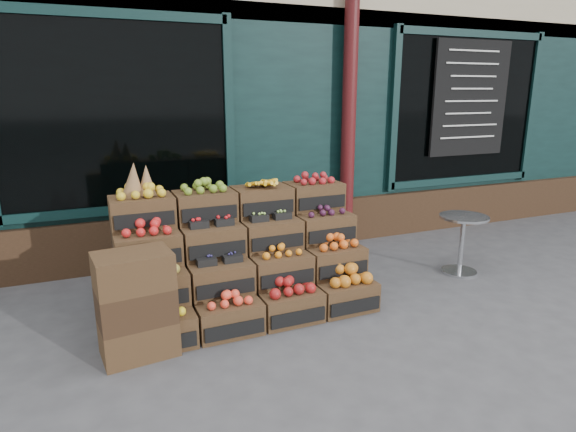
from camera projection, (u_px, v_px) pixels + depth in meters
name	position (u px, v px, depth m)	size (l,w,h in m)	color
ground	(339.00, 324.00, 4.28)	(60.00, 60.00, 0.00)	#47474A
shop_facade	(200.00, 67.00, 8.24)	(12.00, 6.24, 4.80)	black
crate_display	(242.00, 262.00, 4.56)	(2.28, 1.12, 1.42)	#442E1B
spare_crates	(136.00, 305.00, 3.70)	(0.60, 0.45, 0.84)	#442E1B
bistro_table	(462.00, 238.00, 5.39)	(0.53, 0.53, 0.67)	#B2B5B9
shopkeeper	(105.00, 170.00, 6.03)	(0.76, 0.50, 2.09)	#17532E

